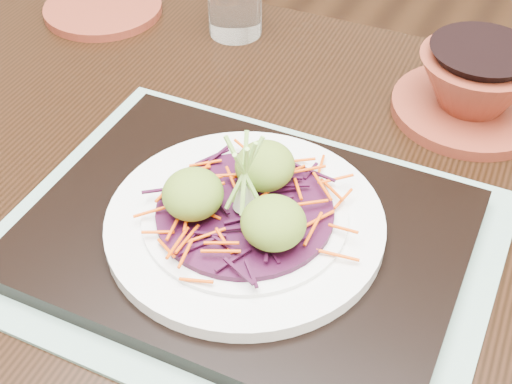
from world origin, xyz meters
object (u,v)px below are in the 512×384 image
at_px(serving_tray, 245,235).
at_px(terracotta_bowl_set, 474,89).
at_px(white_plate, 245,222).
at_px(dining_table, 279,290).
at_px(terracotta_side_plate, 103,9).

bearing_deg(serving_tray, terracotta_bowl_set, 64.12).
xyz_separation_m(serving_tray, white_plate, (0.00, -0.00, 0.02)).
height_order(dining_table, terracotta_side_plate, terracotta_side_plate).
distance_m(terracotta_side_plate, terracotta_bowl_set, 0.47).
relative_size(dining_table, white_plate, 4.89).
distance_m(white_plate, terracotta_bowl_set, 0.30).
bearing_deg(terracotta_bowl_set, serving_tray, -113.80).
bearing_deg(terracotta_side_plate, white_plate, -38.38).
bearing_deg(white_plate, dining_table, 65.19).
bearing_deg(terracotta_side_plate, dining_table, -33.35).
height_order(serving_tray, white_plate, white_plate).
xyz_separation_m(white_plate, terracotta_bowl_set, (0.12, 0.27, 0.00)).
bearing_deg(serving_tray, terracotta_side_plate, 139.54).
xyz_separation_m(dining_table, terracotta_bowl_set, (0.10, 0.24, 0.12)).
xyz_separation_m(serving_tray, terracotta_side_plate, (-0.35, 0.28, -0.01)).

